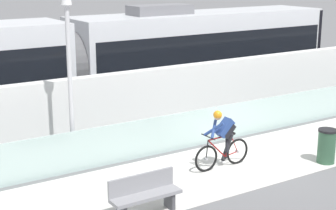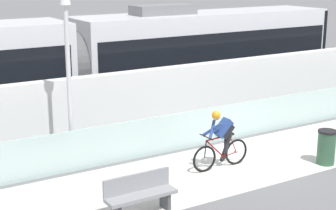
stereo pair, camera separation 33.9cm
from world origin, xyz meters
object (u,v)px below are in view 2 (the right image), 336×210
cyclist_on_bike (221,140)px  bench (140,193)px  lamp_post_antenna (67,45)px  tram (71,64)px  trash_bin (326,147)px

cyclist_on_bike → bench: size_ratio=1.11×
cyclist_on_bike → lamp_post_antenna: size_ratio=0.34×
cyclist_on_bike → bench: (-3.15, -1.29, -0.30)m
cyclist_on_bike → tram: bearing=102.0°
tram → trash_bin: (4.07, -8.10, -1.41)m
trash_bin → bench: (-5.76, -0.04, -0.00)m
lamp_post_antenna → trash_bin: lamp_post_antenna is taller
lamp_post_antenna → tram: bearing=68.2°
tram → lamp_post_antenna: size_ratio=4.34×
cyclist_on_bike → lamp_post_antenna: bearing=147.2°
tram → trash_bin: size_ratio=23.50×
lamp_post_antenna → trash_bin: size_ratio=5.42×
tram → bench: size_ratio=14.10×
cyclist_on_bike → bench: 3.41m
tram → trash_bin: tram is taller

